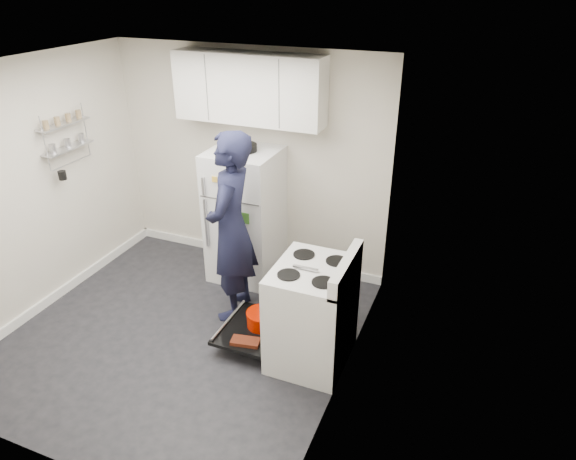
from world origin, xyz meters
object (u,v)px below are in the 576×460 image
at_px(electric_range, 311,315).
at_px(open_oven_door, 256,324).
at_px(person, 231,228).
at_px(refrigerator, 245,215).

distance_m(electric_range, open_oven_door, 0.62).
relative_size(open_oven_door, person, 0.36).
height_order(electric_range, person, person).
height_order(open_oven_door, person, person).
xyz_separation_m(open_oven_door, refrigerator, (-0.62, 1.07, 0.56)).
xyz_separation_m(refrigerator, person, (0.21, -0.71, 0.21)).
bearing_deg(open_oven_door, electric_range, -2.68).
bearing_deg(electric_range, refrigerator, 136.86).
bearing_deg(open_oven_door, refrigerator, 119.91).
bearing_deg(electric_range, open_oven_door, 177.32).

